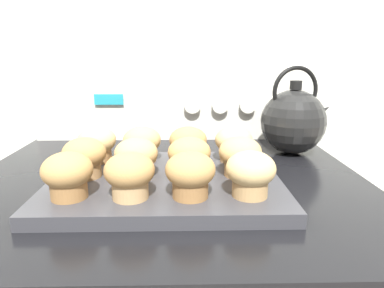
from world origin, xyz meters
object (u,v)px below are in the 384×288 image
object	(u,v)px
muffin_r2_c1	(142,143)
tea_kettle	(294,120)
muffin_r2_c0	(97,143)
muffin_r0_c0	(68,174)
muffin_r0_c1	(130,175)
muffin_r1_c0	(84,157)
muffin_r1_c1	(136,157)
muffin_r0_c2	(190,174)
muffin_r1_c2	(189,156)
muffin_r2_c2	(188,143)
muffin_r1_c3	(240,156)
muffin_r2_c3	(234,143)
muffin_r0_c3	(251,173)
muffin_pan	(164,182)

from	to	relation	value
muffin_r2_c1	tea_kettle	distance (m)	0.36
muffin_r2_c0	muffin_r0_c0	bearing A→B (deg)	-89.83
muffin_r0_c1	muffin_r1_c0	xyz separation A→B (m)	(-0.09, 0.09, 0.00)
muffin_r0_c0	muffin_r1_c1	size ratio (longest dim) A/B	1.00
muffin_r0_c0	muffin_r2_c1	bearing A→B (deg)	63.63
muffin_r0_c0	muffin_r0_c2	size ratio (longest dim) A/B	1.00
muffin_r0_c0	muffin_r1_c2	size ratio (longest dim) A/B	1.00
muffin_r2_c2	tea_kettle	distance (m)	0.28
muffin_r0_c0	muffin_r1_c0	bearing A→B (deg)	90.25
muffin_r1_c0	muffin_r2_c1	world-z (taller)	same
muffin_r1_c3	muffin_r1_c0	bearing A→B (deg)	179.97
muffin_r1_c2	muffin_r2_c3	distance (m)	0.12
muffin_r1_c0	muffin_r2_c0	distance (m)	0.09
muffin_r0_c3	muffin_r1_c2	bearing A→B (deg)	135.30
muffin_r0_c3	muffin_r0_c1	bearing A→B (deg)	-178.90
muffin_pan	muffin_r1_c0	world-z (taller)	muffin_r1_c0
muffin_r2_c1	muffin_r2_c2	size ratio (longest dim) A/B	1.00
muffin_r1_c0	muffin_r1_c1	bearing A→B (deg)	-2.74
muffin_r0_c0	muffin_r1_c1	world-z (taller)	same
muffin_r2_c1	muffin_r2_c0	bearing A→B (deg)	179.31
muffin_pan	muffin_r0_c2	size ratio (longest dim) A/B	5.30
muffin_r1_c1	muffin_r2_c2	xyz separation A→B (m)	(0.09, 0.09, 0.00)
muffin_r0_c0	muffin_r1_c0	distance (m)	0.09
muffin_r0_c3	muffin_r1_c3	size ratio (longest dim) A/B	1.00
muffin_pan	muffin_r1_c3	size ratio (longest dim) A/B	5.30
muffin_r0_c0	muffin_r1_c3	world-z (taller)	same
muffin_r0_c0	muffin_r2_c3	distance (m)	0.32
muffin_pan	muffin_r1_c0	bearing A→B (deg)	179.36
muffin_r0_c2	muffin_r2_c1	world-z (taller)	same
muffin_r0_c3	muffin_r2_c3	distance (m)	0.17
muffin_r0_c0	muffin_r0_c2	world-z (taller)	same
muffin_r2_c1	muffin_r0_c1	bearing A→B (deg)	-89.04
muffin_r0_c1	muffin_r2_c2	bearing A→B (deg)	63.83
muffin_r1_c0	muffin_r2_c3	bearing A→B (deg)	17.46
muffin_r0_c2	muffin_r2_c0	world-z (taller)	same
muffin_r0_c1	muffin_r2_c0	xyz separation A→B (m)	(-0.09, 0.18, 0.00)
muffin_r0_c2	muffin_r1_c1	xyz separation A→B (m)	(-0.09, 0.09, 0.00)
muffin_r0_c0	muffin_r2_c3	bearing A→B (deg)	32.93
muffin_r0_c3	muffin_r2_c2	bearing A→B (deg)	117.27
muffin_r2_c3	muffin_r2_c1	bearing A→B (deg)	178.95
muffin_r0_c3	muffin_r2_c1	size ratio (longest dim) A/B	1.00
muffin_r0_c0	muffin_r0_c1	size ratio (longest dim) A/B	1.00
muffin_r2_c1	muffin_r2_c3	size ratio (longest dim) A/B	1.00
muffin_r0_c3	muffin_r2_c2	size ratio (longest dim) A/B	1.00
muffin_r0_c0	muffin_r2_c2	size ratio (longest dim) A/B	1.00
muffin_r1_c2	tea_kettle	bearing A→B (deg)	40.99
muffin_r1_c3	muffin_r0_c2	bearing A→B (deg)	-134.03
muffin_r2_c2	muffin_r2_c3	world-z (taller)	same
tea_kettle	muffin_r1_c2	bearing A→B (deg)	-139.01
muffin_pan	muffin_r2_c1	distance (m)	0.11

